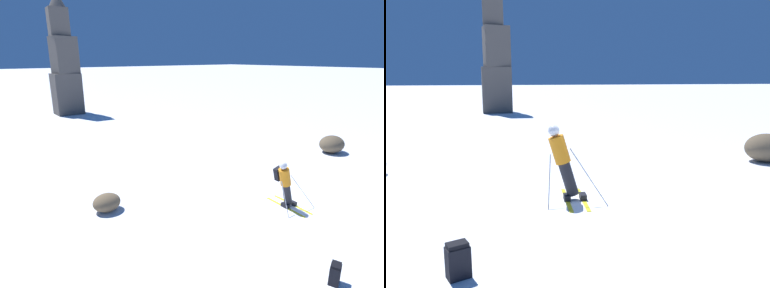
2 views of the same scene
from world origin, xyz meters
The scene contains 5 objects.
ground_plane centered at (0.00, 0.00, 0.00)m, with size 300.00×300.00×0.00m, color white.
skier centered at (-1.58, 0.06, 0.94)m, with size 1.28×1.66×1.72m.
rock_pillar centered at (-1.70, 22.48, 4.24)m, with size 2.23×1.96×10.11m.
spare_backpack centered at (-3.67, -2.77, 0.24)m, with size 0.36×0.31×0.50m.
exposed_boulder_1 centered at (5.63, 2.13, 0.46)m, with size 1.40×1.19×0.91m, color brown.
Camera 2 is at (-3.35, -7.69, 2.65)m, focal length 35.00 mm.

